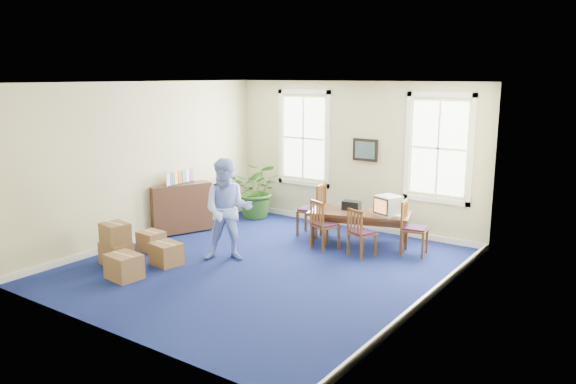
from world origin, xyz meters
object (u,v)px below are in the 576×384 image
Objects in this scene: chair_near_left at (325,224)px; man at (228,210)px; credenza at (181,209)px; potted_plant at (257,190)px; crt_tv at (388,205)px; conference_table at (360,228)px; cardboard_boxes at (128,243)px.

chair_near_left is 0.52× the size of man.
credenza is 2.06m from potted_plant.
man is (-2.07, -2.30, 0.08)m from crt_tv.
man is (-1.49, -2.26, 0.60)m from conference_table.
potted_plant reaches higher than crt_tv.
crt_tv is 3.10m from man.
potted_plant is at bearing 83.39° from man.
cardboard_boxes is (0.73, -2.01, -0.12)m from credenza.
chair_near_left is (-0.98, -0.71, -0.37)m from crt_tv.
man is (-1.09, -1.59, 0.45)m from chair_near_left.
cardboard_boxes is at bearing -47.77° from credenza.
potted_plant is at bearing 153.99° from conference_table.
chair_near_left is at bearing 36.98° from credenza.
man is at bearing 77.41° from chair_near_left.
man is at bearing 1.22° from credenza.
conference_table is 3.81m from credenza.
man reaches higher than chair_near_left.
credenza is at bearing -173.58° from conference_table.
potted_plant is at bearing 97.49° from credenza.
credenza is (-2.02, 0.78, -0.42)m from man.
man reaches higher than conference_table.
crt_tv is at bearing 42.77° from credenza.
conference_table is 2.01× the size of chair_near_left.
conference_table is 3.05m from potted_plant.
conference_table is at bearing -155.25° from crt_tv.
crt_tv is at bearing -7.30° from potted_plant.
credenza reaches higher than conference_table.
chair_near_left is at bearing -24.33° from potted_plant.
crt_tv is 0.24× the size of man.
cardboard_boxes is (0.21, -4.00, -0.27)m from potted_plant.
man is 1.39× the size of potted_plant.
conference_table is 1.46× the size of potted_plant.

